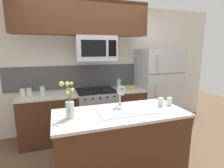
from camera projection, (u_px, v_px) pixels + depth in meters
ground_plane at (110, 158)px, 2.80m from camera, size 10.00×10.00×0.00m
rear_partition at (105, 68)px, 3.82m from camera, size 5.20×0.10×2.60m
splash_band at (92, 76)px, 3.70m from camera, size 3.40×0.01×0.48m
back_counter_left at (50, 118)px, 3.27m from camera, size 1.06×0.65×0.91m
back_counter_right at (127, 109)px, 3.75m from camera, size 0.61×0.65×0.91m
stove_range at (96, 112)px, 3.54m from camera, size 0.76×0.64×0.93m
microwave at (95, 48)px, 3.27m from camera, size 0.74×0.40×0.46m
upper_cabinet_band at (83, 18)px, 3.07m from camera, size 2.37×0.34×0.60m
refrigerator at (157, 88)px, 3.91m from camera, size 0.87×0.74×1.72m
storage_jar_tall at (23, 92)px, 3.06m from camera, size 0.09×0.09×0.16m
storage_jar_medium at (29, 92)px, 3.07m from camera, size 0.08×0.08×0.14m
storage_jar_short at (42, 91)px, 3.15m from camera, size 0.08×0.08×0.15m
banana_bunch at (131, 88)px, 3.61m from camera, size 0.19×0.12×0.08m
french_press at (119, 84)px, 3.64m from camera, size 0.09×0.09×0.27m
island_counter at (120, 143)px, 2.39m from camera, size 1.74×0.77×0.91m
kitchen_sink at (126, 116)px, 2.34m from camera, size 0.76×0.41×0.16m
sink_faucet at (121, 93)px, 2.48m from camera, size 0.14×0.14×0.31m
drinking_glass at (161, 102)px, 2.53m from camera, size 0.07×0.07×0.12m
spare_glass at (169, 101)px, 2.56m from camera, size 0.08×0.08×0.12m
flower_vase at (69, 106)px, 2.08m from camera, size 0.17×0.17×0.44m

